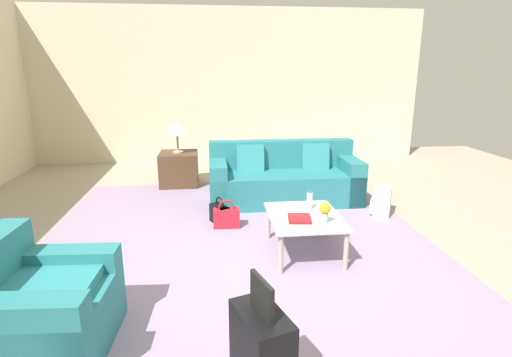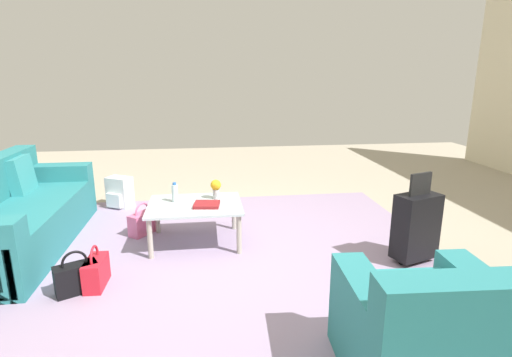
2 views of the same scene
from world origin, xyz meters
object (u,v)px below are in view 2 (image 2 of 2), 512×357
at_px(armchair, 432,342).
at_px(flower_vase, 216,187).
at_px(handbag_black, 76,278).
at_px(couch, 12,219).
at_px(handbag_pink, 143,223).
at_px(water_bottle, 175,193).
at_px(suitcase_black, 416,225).
at_px(handbag_red, 96,272).
at_px(coffee_table, 195,209).
at_px(coffee_table_book, 207,204).
at_px(backpack_white, 119,193).

distance_m(armchair, flower_vase, 2.56).
bearing_deg(handbag_black, couch, -48.06).
xyz_separation_m(handbag_pink, handbag_black, (0.35, 1.17, 0.00)).
xyz_separation_m(water_bottle, flower_vase, (-0.42, -0.05, 0.03)).
bearing_deg(couch, suitcase_black, 168.08).
relative_size(flower_vase, handbag_red, 0.57).
height_order(flower_vase, handbag_black, flower_vase).
relative_size(coffee_table, handbag_red, 2.61).
bearing_deg(handbag_black, armchair, 149.61).
relative_size(coffee_table_book, handbag_black, 0.70).
height_order(water_bottle, flower_vase, flower_vase).
bearing_deg(water_bottle, backpack_white, -55.95).
relative_size(armchair, backpack_white, 2.31).
xyz_separation_m(flower_vase, handbag_pink, (0.79, -0.16, -0.41)).
xyz_separation_m(water_bottle, handbag_red, (0.59, 0.88, -0.39)).
relative_size(suitcase_black, handbag_pink, 2.37).
bearing_deg(couch, handbag_red, 138.39).
bearing_deg(armchair, flower_vase, -65.05).
distance_m(water_bottle, handbag_black, 1.26).
xyz_separation_m(couch, suitcase_black, (-3.79, 0.80, 0.05)).
bearing_deg(armchair, couch, -36.27).
bearing_deg(backpack_white, coffee_table, 127.90).
height_order(armchair, coffee_table_book, armchair).
height_order(coffee_table, handbag_black, coffee_table).
distance_m(coffee_table_book, flower_vase, 0.27).
relative_size(water_bottle, coffee_table_book, 0.82).
distance_m(coffee_table_book, suitcase_black, 1.98).
bearing_deg(coffee_table_book, suitcase_black, 169.22).
bearing_deg(flower_vase, coffee_table_book, 66.50).
height_order(handbag_red, handbag_pink, same).
xyz_separation_m(couch, coffee_table_book, (-1.91, 0.18, 0.13)).
height_order(flower_vase, handbag_pink, flower_vase).
bearing_deg(water_bottle, handbag_red, 56.04).
bearing_deg(handbag_pink, couch, 9.68).
bearing_deg(coffee_table_book, water_bottle, -21.88).
relative_size(armchair, coffee_table, 0.99).
bearing_deg(backpack_white, suitcase_black, 146.47).
bearing_deg(flower_vase, backpack_white, -42.97).
bearing_deg(water_bottle, coffee_table_book, 150.64).
bearing_deg(handbag_pink, flower_vase, 168.75).
height_order(coffee_table, handbag_red, coffee_table).
height_order(water_bottle, coffee_table_book, water_bottle).
height_order(suitcase_black, backpack_white, suitcase_black).
bearing_deg(handbag_red, water_bottle, -123.96).
height_order(armchair, flower_vase, armchair).
bearing_deg(handbag_red, handbag_black, 30.76).
distance_m(suitcase_black, handbag_black, 2.94).
height_order(coffee_table_book, backpack_white, coffee_table_book).
bearing_deg(couch, handbag_pink, -170.32).
relative_size(coffee_table_book, suitcase_black, 0.29).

